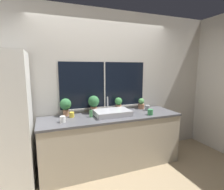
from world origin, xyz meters
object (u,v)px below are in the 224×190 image
at_px(mug_green, 150,112).
at_px(sink, 112,113).
at_px(potted_plant_far_left, 66,105).
at_px(soap_bottle, 91,113).
at_px(refrigerator, 1,124).
at_px(mug_yellow, 72,115).
at_px(potted_plant_center_right, 118,104).
at_px(mug_white, 63,119).
at_px(potted_plant_far_right, 141,104).
at_px(mug_grey, 147,108).
at_px(potted_plant_center_left, 94,103).

bearing_deg(mug_green, sink, 161.14).
distance_m(potted_plant_far_left, soap_bottle, 0.45).
distance_m(refrigerator, mug_yellow, 0.97).
distance_m(potted_plant_center_right, mug_white, 1.10).
bearing_deg(mug_green, mug_white, 175.59).
bearing_deg(sink, mug_green, -18.86).
bearing_deg(potted_plant_far_left, potted_plant_center_right, 0.00).
bearing_deg(mug_green, potted_plant_far_right, 78.93).
bearing_deg(potted_plant_far_right, sink, -161.00).
xyz_separation_m(mug_yellow, mug_grey, (1.40, -0.04, 0.01)).
distance_m(soap_bottle, mug_yellow, 0.31).
distance_m(soap_bottle, mug_green, 1.00).
height_order(refrigerator, mug_yellow, refrigerator).
bearing_deg(soap_bottle, mug_grey, 3.20).
xyz_separation_m(potted_plant_far_left, mug_grey, (1.48, -0.16, -0.13)).
xyz_separation_m(mug_green, mug_grey, (0.13, 0.30, -0.00)).
xyz_separation_m(mug_white, mug_grey, (1.56, 0.19, 0.00)).
distance_m(refrigerator, potted_plant_far_left, 0.93).
xyz_separation_m(potted_plant_center_right, mug_grey, (0.53, -0.16, -0.09)).
bearing_deg(potted_plant_far_right, mug_grey, -75.29).
distance_m(potted_plant_far_right, mug_white, 1.56).
relative_size(refrigerator, potted_plant_far_left, 6.45).
bearing_deg(mug_green, potted_plant_far_left, 161.46).
bearing_deg(potted_plant_far_right, mug_white, -167.34).
distance_m(sink, potted_plant_far_left, 0.78).
distance_m(refrigerator, potted_plant_far_right, 2.33).
relative_size(potted_plant_far_left, soap_bottle, 2.03).
distance_m(potted_plant_far_left, mug_green, 1.43).
distance_m(refrigerator, mug_green, 2.23).
xyz_separation_m(potted_plant_center_left, mug_white, (-0.56, -0.34, -0.14)).
bearing_deg(potted_plant_far_right, soap_bottle, -168.43).
height_order(mug_yellow, mug_green, mug_green).
xyz_separation_m(refrigerator, mug_white, (0.79, -0.04, -0.01)).
bearing_deg(mug_grey, sink, -173.40).
height_order(potted_plant_center_left, soap_bottle, potted_plant_center_left).
bearing_deg(potted_plant_center_right, sink, -132.08).
distance_m(potted_plant_center_right, soap_bottle, 0.62).
bearing_deg(potted_plant_center_right, mug_grey, -16.53).
distance_m(potted_plant_center_right, mug_green, 0.61).
bearing_deg(mug_grey, potted_plant_far_left, 173.97).
xyz_separation_m(refrigerator, potted_plant_far_right, (2.31, 0.31, 0.04)).
relative_size(refrigerator, mug_yellow, 22.40).
distance_m(refrigerator, mug_grey, 2.36).
xyz_separation_m(potted_plant_center_left, mug_green, (0.87, -0.45, -0.14)).
distance_m(mug_yellow, mug_grey, 1.40).
distance_m(refrigerator, potted_plant_center_left, 1.39).
xyz_separation_m(soap_bottle, mug_grey, (1.11, 0.06, -0.01)).
height_order(potted_plant_center_right, mug_green, potted_plant_center_right).
relative_size(sink, potted_plant_center_left, 1.90).
bearing_deg(potted_plant_center_left, mug_yellow, -163.96).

